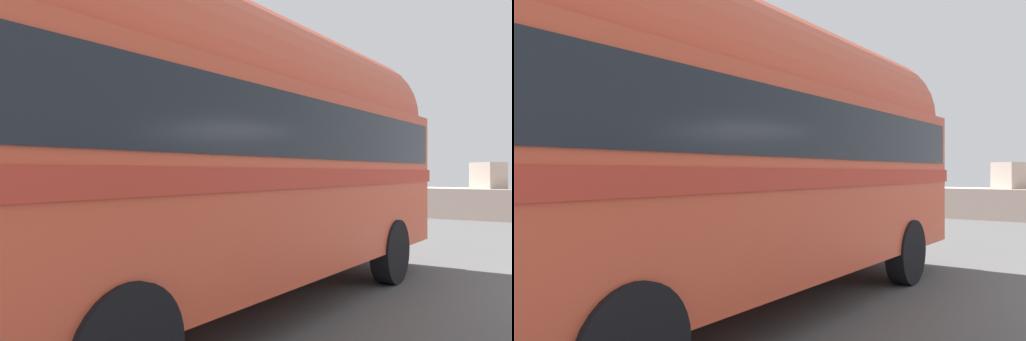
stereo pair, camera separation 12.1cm
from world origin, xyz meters
The scene contains 2 objects.
vintage_coach centered at (-5.02, -2.91, 2.05)m, with size 2.51×8.60×3.70m.
second_coach centered at (-9.03, -1.87, 2.05)m, with size 3.08×8.75×3.70m.
Camera 1 is at (-1.27, -7.79, 1.69)m, focal length 35.97 mm.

